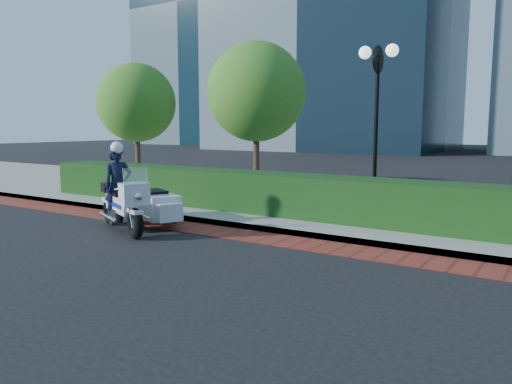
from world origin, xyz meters
The scene contains 9 objects.
ground centered at (0.00, 0.00, 0.00)m, with size 120.00×120.00×0.00m, color black.
brick_strip centered at (0.00, 1.50, 0.01)m, with size 60.00×1.00×0.01m, color maroon.
sidewalk centered at (0.00, 6.00, 0.07)m, with size 60.00×8.00×0.15m, color gray.
hedge_main centered at (0.00, 3.60, 0.65)m, with size 18.00×1.20×1.00m, color black.
lamppost centered at (1.00, 5.20, 2.96)m, with size 1.02×0.70×4.21m.
tree_a centered at (-9.00, 6.50, 3.22)m, with size 3.00×3.00×4.58m.
tree_b centered at (-3.50, 6.50, 3.43)m, with size 3.20×3.20×4.89m.
tower_far_left centered at (-36.00, 46.00, 17.00)m, with size 16.00×14.00×34.00m, color black.
police_motorcycle centered at (-3.02, 0.71, 0.69)m, with size 2.34×2.23×2.01m.
Camera 1 is at (5.46, -7.20, 2.36)m, focal length 35.00 mm.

